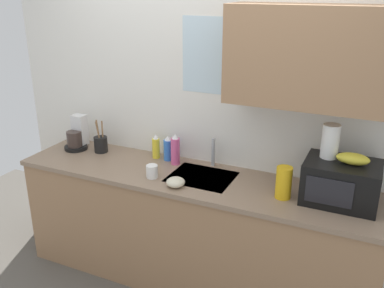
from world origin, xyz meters
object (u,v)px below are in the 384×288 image
at_px(dish_soap_bottle_yellow, 156,147).
at_px(utensil_crock, 101,144).
at_px(dish_soap_bottle_pink, 175,150).
at_px(paper_towel_roll, 330,141).
at_px(microwave, 341,182).
at_px(dish_soap_bottle_blue, 168,149).
at_px(banana_bunch, 353,159).
at_px(small_bowl, 176,182).
at_px(cereal_canister, 284,183).
at_px(mug_white, 152,171).
at_px(coffee_maker, 77,136).

xyz_separation_m(dish_soap_bottle_yellow, utensil_crock, (-0.48, -0.08, -0.02)).
bearing_deg(dish_soap_bottle_pink, paper_towel_roll, -2.71).
bearing_deg(dish_soap_bottle_yellow, paper_towel_roll, -4.28).
height_order(microwave, dish_soap_bottle_blue, microwave).
relative_size(banana_bunch, small_bowl, 1.54).
bearing_deg(cereal_canister, mug_white, -174.47).
distance_m(dish_soap_bottle_yellow, utensil_crock, 0.48).
xyz_separation_m(microwave, small_bowl, (-1.05, -0.25, -0.10)).
height_order(dish_soap_bottle_pink, cereal_canister, dish_soap_bottle_pink).
height_order(coffee_maker, small_bowl, coffee_maker).
bearing_deg(coffee_maker, dish_soap_bottle_blue, 6.52).
distance_m(dish_soap_bottle_yellow, small_bowl, 0.55).
xyz_separation_m(mug_white, small_bowl, (0.22, -0.06, -0.02)).
height_order(coffee_maker, utensil_crock, coffee_maker).
distance_m(banana_bunch, dish_soap_bottle_blue, 1.39).
bearing_deg(banana_bunch, dish_soap_bottle_pink, 175.38).
distance_m(microwave, utensil_crock, 1.91).
distance_m(dish_soap_bottle_yellow, mug_white, 0.38).
height_order(utensil_crock, small_bowl, utensil_crock).
bearing_deg(mug_white, coffee_maker, 163.97).
bearing_deg(coffee_maker, utensil_crock, 2.86).
relative_size(coffee_maker, dish_soap_bottle_blue, 1.40).
xyz_separation_m(paper_towel_roll, coffee_maker, (-2.03, 0.01, -0.28)).
height_order(microwave, utensil_crock, utensil_crock).
bearing_deg(mug_white, cereal_canister, 5.53).
height_order(microwave, mug_white, microwave).
relative_size(banana_bunch, dish_soap_bottle_yellow, 1.01).
bearing_deg(banana_bunch, utensil_crock, 177.95).
bearing_deg(dish_soap_bottle_blue, banana_bunch, -6.33).
bearing_deg(mug_white, dish_soap_bottle_yellow, 114.78).
bearing_deg(paper_towel_roll, banana_bunch, -18.43).
bearing_deg(paper_towel_roll, utensil_crock, 179.37).
xyz_separation_m(banana_bunch, dish_soap_bottle_blue, (-1.37, 0.15, -0.21)).
bearing_deg(utensil_crock, cereal_canister, -6.20).
bearing_deg(microwave, dish_soap_bottle_pink, 175.12).
xyz_separation_m(paper_towel_roll, small_bowl, (-0.95, -0.30, -0.35)).
relative_size(dish_soap_bottle_blue, utensil_crock, 0.72).
bearing_deg(dish_soap_bottle_pink, small_bowl, -63.01).
distance_m(coffee_maker, mug_white, 0.90).
distance_m(paper_towel_roll, cereal_canister, 0.39).
height_order(dish_soap_bottle_blue, utensil_crock, utensil_crock).
distance_m(banana_bunch, cereal_canister, 0.45).
bearing_deg(dish_soap_bottle_blue, coffee_maker, -173.48).
relative_size(paper_towel_roll, dish_soap_bottle_pink, 0.90).
bearing_deg(paper_towel_roll, cereal_canister, -147.99).
relative_size(banana_bunch, paper_towel_roll, 0.91).
bearing_deg(dish_soap_bottle_pink, dish_soap_bottle_yellow, 166.89).
xyz_separation_m(microwave, coffee_maker, (-2.13, 0.06, -0.03)).
bearing_deg(banana_bunch, mug_white, -171.80).
relative_size(mug_white, utensil_crock, 0.34).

